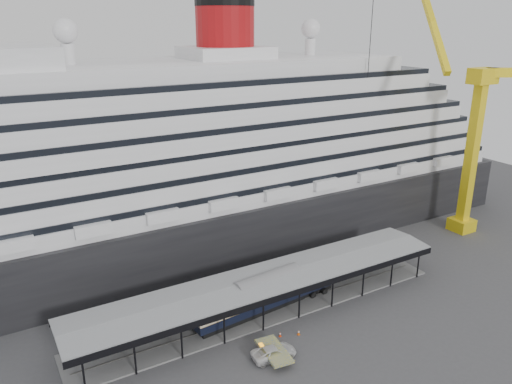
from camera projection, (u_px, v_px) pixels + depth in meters
ground at (285, 327)px, 67.21m from camera, size 200.00×200.00×0.00m
cruise_ship at (187, 146)px, 87.37m from camera, size 130.00×30.00×43.90m
platform_canopy at (266, 295)px, 70.52m from camera, size 56.00×9.18×5.30m
crane_yellow at (469, 130)px, 91.72m from camera, size 23.83×18.78×47.60m
port_truck at (274, 352)px, 60.87m from camera, size 5.88×3.19×1.56m
pullman_carriage at (268, 292)px, 70.52m from camera, size 23.73×5.12×23.13m
traffic_cone_left at (275, 344)px, 63.09m from camera, size 0.48×0.48×0.78m
traffic_cone_mid at (280, 334)px, 65.12m from camera, size 0.42×0.42×0.68m
traffic_cone_right at (299, 332)px, 65.48m from camera, size 0.37×0.37×0.72m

